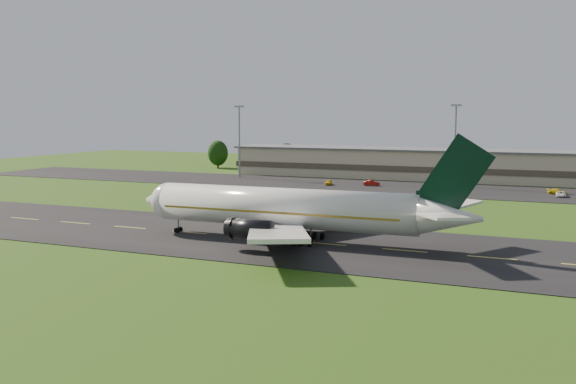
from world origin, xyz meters
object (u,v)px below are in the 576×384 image
at_px(light_mast_centre, 455,135).
at_px(service_vehicle_b, 372,183).
at_px(service_vehicle_d, 557,192).
at_px(airliner, 290,209).
at_px(light_mast_west, 239,133).
at_px(terminal, 469,166).
at_px(service_vehicle_c, 561,194).
at_px(service_vehicle_a, 329,182).

distance_m(light_mast_centre, service_vehicle_b, 23.64).
distance_m(light_mast_centre, service_vehicle_d, 27.80).
bearing_deg(service_vehicle_d, airliner, 169.71).
height_order(airliner, light_mast_west, light_mast_west).
distance_m(light_mast_west, service_vehicle_b, 43.22).
height_order(terminal, service_vehicle_c, terminal).
distance_m(airliner, light_mast_centre, 81.05).
bearing_deg(light_mast_centre, light_mast_west, 180.00).
height_order(light_mast_west, light_mast_centre, same).
relative_size(terminal, service_vehicle_a, 38.27).
distance_m(light_mast_west, service_vehicle_a, 34.01).
height_order(service_vehicle_b, service_vehicle_d, service_vehicle_b).
distance_m(airliner, light_mast_west, 94.48).
xyz_separation_m(terminal, service_vehicle_b, (-20.49, -23.35, -3.21)).
height_order(terminal, light_mast_west, light_mast_west).
bearing_deg(service_vehicle_a, airliner, -89.73).
bearing_deg(light_mast_west, service_vehicle_d, -5.14).
bearing_deg(light_mast_centre, service_vehicle_c, -25.97).
bearing_deg(light_mast_centre, terminal, 85.05).
relative_size(light_mast_west, service_vehicle_b, 4.92).
distance_m(service_vehicle_a, service_vehicle_d, 53.59).
bearing_deg(airliner, light_mast_centre, 81.31).
bearing_deg(light_mast_west, service_vehicle_b, -9.94).
bearing_deg(service_vehicle_a, service_vehicle_c, -17.62).
distance_m(service_vehicle_b, service_vehicle_d, 42.99).
distance_m(service_vehicle_c, service_vehicle_d, 4.53).
bearing_deg(service_vehicle_d, light_mast_west, 99.89).
xyz_separation_m(airliner, service_vehicle_a, (-19.29, 70.40, -3.92)).
height_order(light_mast_centre, service_vehicle_c, light_mast_centre).
relative_size(light_mast_west, light_mast_centre, 1.00).
bearing_deg(service_vehicle_b, service_vehicle_c, -109.85).
bearing_deg(service_vehicle_d, service_vehicle_b, 104.52).
relative_size(light_mast_centre, service_vehicle_c, 4.81).
distance_m(terminal, service_vehicle_c, 36.70).
relative_size(light_mast_centre, service_vehicle_b, 4.92).
bearing_deg(service_vehicle_c, terminal, 126.36).
bearing_deg(service_vehicle_c, airliner, -120.43).
relative_size(service_vehicle_c, service_vehicle_d, 1.02).
xyz_separation_m(service_vehicle_a, service_vehicle_d, (53.55, 2.03, -0.04)).
xyz_separation_m(light_mast_centre, service_vehicle_b, (-19.09, -7.17, -11.96)).
bearing_deg(airliner, service_vehicle_c, 61.42).
distance_m(light_mast_west, service_vehicle_d, 85.09).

